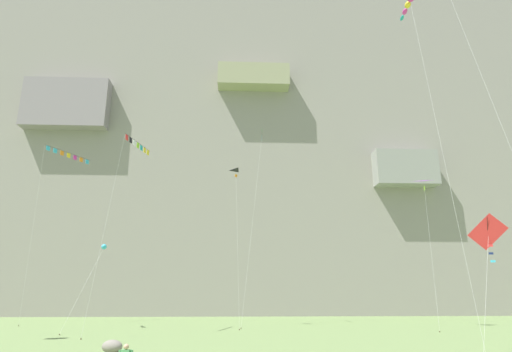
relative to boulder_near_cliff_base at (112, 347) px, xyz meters
name	(u,v)px	position (x,y,z in m)	size (l,w,h in m)	color
cliff_face	(250,139)	(10.06, 55.01, 34.38)	(180.00, 34.88, 69.56)	gray
boulder_near_cliff_base	(112,347)	(0.00, 0.00, 0.00)	(1.54, 1.26, 0.79)	gray
kite_windsock_low_left	(408,5)	(22.02, 2.26, 26.98)	(0.80, 6.72, 27.80)	#CC3399
kite_diamond_mid_left	(488,233)	(24.43, -0.30, 7.02)	(3.59, 2.57, 8.74)	red
kite_delta_upper_right	(238,181)	(7.62, 18.71, 15.53)	(1.41, 3.98, 16.73)	black
kite_banner_far_left	(136,150)	(-2.51, 11.71, 16.70)	(2.87, 6.63, 17.95)	black
kite_banner_high_left	(260,151)	(10.23, 20.57, 19.83)	(2.56, 5.30, 22.69)	black
kite_windsock_near_cliff	(103,247)	(-6.61, 17.54, 7.83)	(1.77, 7.80, 8.62)	#38B2D1
kite_delta_mid_right	(425,188)	(28.01, 15.65, 14.18)	(2.63, 3.85, 14.96)	purple
kite_banner_front_field	(67,159)	(-14.71, 25.04, 19.96)	(3.45, 6.55, 21.19)	black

